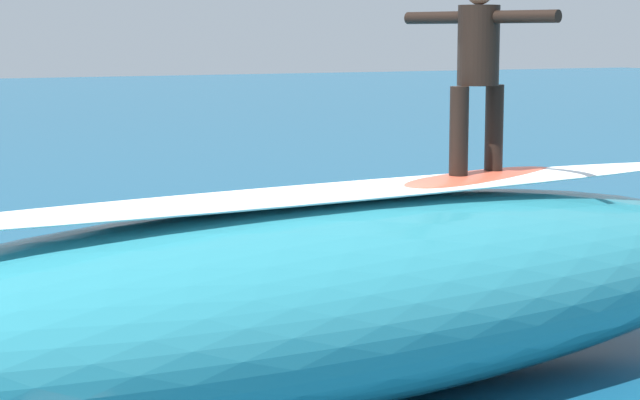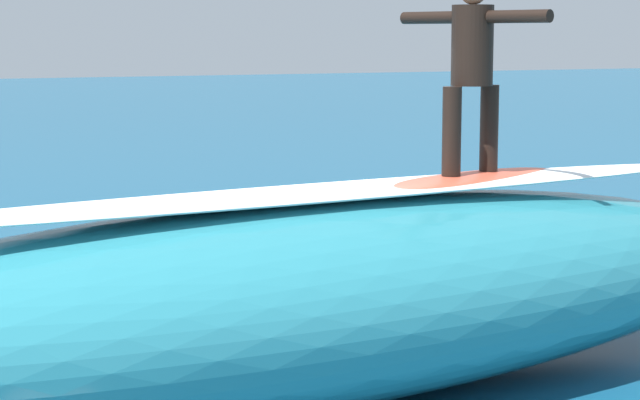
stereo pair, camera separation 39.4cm
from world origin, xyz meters
name	(u,v)px [view 1 (the left image)]	position (x,y,z in m)	size (l,w,h in m)	color
ground_plane	(302,323)	(0.00, 0.00, 0.00)	(120.00, 120.00, 0.00)	#145175
wave_crest	(333,299)	(0.80, 1.98, 0.71)	(8.29, 2.20, 1.43)	teal
wave_foam_lip	(333,193)	(0.80, 1.98, 1.47)	(7.04, 0.77, 0.08)	white
surfboard_riding	(476,179)	(-0.48, 1.90, 1.47)	(1.95, 0.53, 0.10)	#E0563D
surfer_riding	(478,60)	(-0.48, 1.90, 2.36)	(0.55, 1.33, 1.44)	black
surfboard_paddling	(201,292)	(0.37, -1.44, 0.03)	(2.25, 0.56, 0.07)	silver
surfer_paddling	(207,278)	(0.36, -1.31, 0.20)	(0.39, 1.68, 0.30)	black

